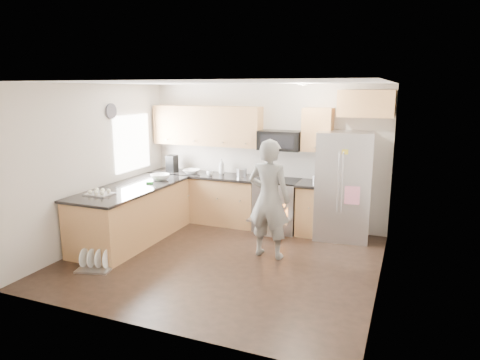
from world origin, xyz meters
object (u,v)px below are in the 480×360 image
at_px(stove_range, 278,193).
at_px(dish_rack, 96,264).
at_px(refrigerator, 343,186).
at_px(person, 269,199).

height_order(stove_range, dish_rack, stove_range).
xyz_separation_m(refrigerator, person, (-0.90, -1.28, -0.01)).
bearing_deg(refrigerator, dish_rack, -144.33).
bearing_deg(stove_range, person, -78.74).
bearing_deg(stove_range, dish_rack, -125.22).
distance_m(refrigerator, dish_rack, 4.12).
bearing_deg(refrigerator, person, -130.75).
xyz_separation_m(stove_range, person, (0.25, -1.27, 0.23)).
xyz_separation_m(person, dish_rack, (-2.13, -1.39, -0.82)).
distance_m(stove_range, refrigerator, 1.17).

